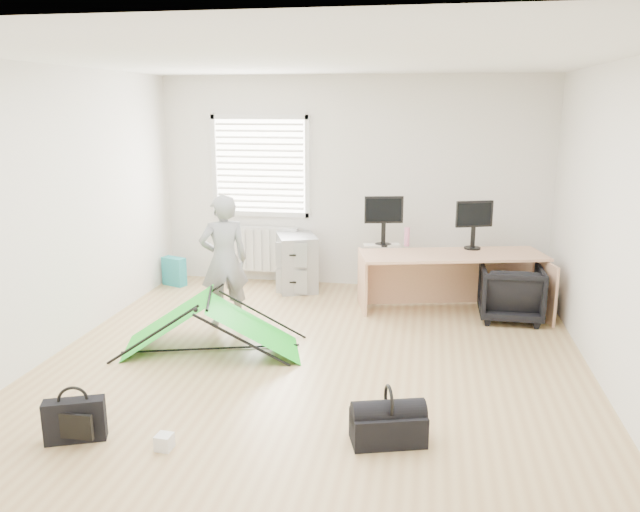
% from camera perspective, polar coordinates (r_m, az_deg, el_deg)
% --- Properties ---
extents(ground, '(5.50, 5.50, 0.00)m').
position_cam_1_polar(ground, '(5.80, -0.69, -10.09)').
color(ground, tan).
rests_on(ground, ground).
extents(back_wall, '(5.00, 0.02, 2.70)m').
position_cam_1_polar(back_wall, '(8.09, 2.91, 6.67)').
color(back_wall, silver).
rests_on(back_wall, ground).
extents(window, '(1.20, 0.06, 1.20)m').
position_cam_1_polar(window, '(8.26, -5.49, 8.17)').
color(window, silver).
rests_on(window, back_wall).
extents(radiator, '(1.00, 0.12, 0.60)m').
position_cam_1_polar(radiator, '(8.40, -5.39, 0.66)').
color(radiator, silver).
rests_on(radiator, back_wall).
extents(desk, '(2.16, 1.13, 0.70)m').
position_cam_1_polar(desk, '(7.26, 11.89, -2.48)').
color(desk, tan).
rests_on(desk, ground).
extents(filing_cabinet, '(0.65, 0.74, 0.72)m').
position_cam_1_polar(filing_cabinet, '(8.03, -2.14, -0.58)').
color(filing_cabinet, gray).
rests_on(filing_cabinet, ground).
extents(monitor_left, '(0.46, 0.20, 0.43)m').
position_cam_1_polar(monitor_left, '(7.41, 5.83, 2.60)').
color(monitor_left, black).
rests_on(monitor_left, desk).
extents(monitor_right, '(0.44, 0.24, 0.42)m').
position_cam_1_polar(monitor_right, '(7.42, 13.83, 2.20)').
color(monitor_right, black).
rests_on(monitor_right, desk).
extents(keyboard, '(0.45, 0.24, 0.02)m').
position_cam_1_polar(keyboard, '(7.43, 5.67, 1.00)').
color(keyboard, beige).
rests_on(keyboard, desk).
extents(thermos, '(0.07, 0.07, 0.23)m').
position_cam_1_polar(thermos, '(7.44, 7.95, 1.76)').
color(thermos, pink).
rests_on(thermos, desk).
extents(office_chair, '(0.66, 0.68, 0.62)m').
position_cam_1_polar(office_chair, '(7.23, 17.03, -3.21)').
color(office_chair, black).
rests_on(office_chair, ground).
extents(person, '(0.62, 0.55, 1.42)m').
position_cam_1_polar(person, '(6.75, -8.76, -0.41)').
color(person, gray).
rests_on(person, ground).
extents(kite, '(1.87, 1.22, 0.53)m').
position_cam_1_polar(kite, '(6.16, -9.99, -6.16)').
color(kite, '#11B31B').
rests_on(kite, ground).
extents(storage_crate, '(0.54, 0.39, 0.29)m').
position_cam_1_polar(storage_crate, '(7.61, 18.65, -3.79)').
color(storage_crate, silver).
rests_on(storage_crate, ground).
extents(tote_bag, '(0.35, 0.24, 0.38)m').
position_cam_1_polar(tote_bag, '(8.46, -13.19, -1.38)').
color(tote_bag, teal).
rests_on(tote_bag, ground).
extents(laptop_bag, '(0.43, 0.27, 0.31)m').
position_cam_1_polar(laptop_bag, '(4.90, -21.50, -13.81)').
color(laptop_bag, black).
rests_on(laptop_bag, ground).
extents(white_box, '(0.12, 0.12, 0.11)m').
position_cam_1_polar(white_box, '(4.66, -14.05, -16.17)').
color(white_box, silver).
rests_on(white_box, ground).
extents(duffel_bag, '(0.57, 0.40, 0.23)m').
position_cam_1_polar(duffel_bag, '(4.60, 6.24, -15.33)').
color(duffel_bag, black).
rests_on(duffel_bag, ground).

